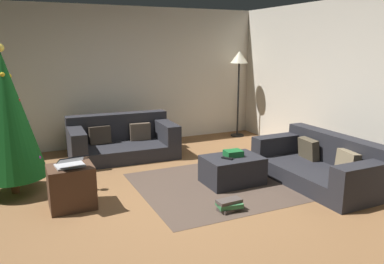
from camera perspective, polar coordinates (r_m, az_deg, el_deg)
name	(u,v)px	position (r m, az deg, el deg)	size (l,w,h in m)	color
ground_plane	(169,204)	(4.75, -3.50, -10.65)	(6.40, 6.40, 0.00)	brown
rear_partition	(106,77)	(7.39, -12.72, 8.00)	(6.40, 0.12, 2.60)	silver
corner_partition	(364,86)	(6.25, 24.34, 6.31)	(0.12, 6.40, 2.60)	silver
couch_left	(122,141)	(6.71, -10.50, -1.31)	(1.81, 1.06, 0.71)	#26262B
couch_right	(322,165)	(5.67, 18.96, -4.68)	(0.97, 1.86, 0.65)	#26262B
ottoman	(232,170)	(5.37, 6.05, -5.67)	(0.79, 0.57, 0.38)	#26262B
gift_box	(233,153)	(5.33, 6.21, -3.19)	(0.24, 0.19, 0.08)	#19662D
tv_remote	(227,158)	(5.20, 5.31, -3.94)	(0.05, 0.16, 0.02)	black
christmas_tree	(7,116)	(5.31, -25.93, 2.15)	(0.85, 0.85, 1.91)	brown
side_table	(71,187)	(4.77, -17.62, -7.84)	(0.52, 0.44, 0.51)	#4C3323
laptop	(71,163)	(4.62, -17.69, -4.49)	(0.36, 0.44, 0.19)	silver
book_stack	(229,205)	(4.55, 5.57, -10.81)	(0.31, 0.24, 0.14)	#4C423D
corner_lamp	(239,64)	(7.95, 7.08, 10.08)	(0.36, 0.36, 1.77)	black
area_rug	(232,183)	(5.43, 6.00, -7.56)	(2.60, 2.00, 0.01)	#4F3E34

